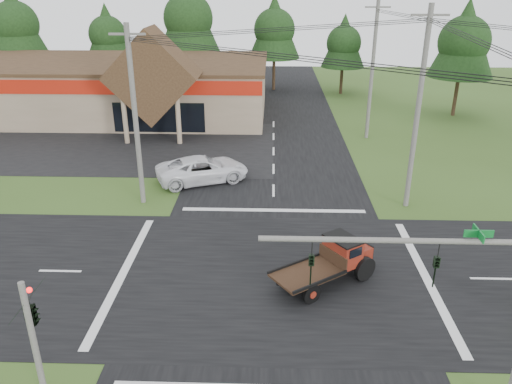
{
  "coord_description": "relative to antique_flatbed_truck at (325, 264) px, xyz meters",
  "views": [
    {
      "loc": [
        -0.17,
        -19.7,
        12.63
      ],
      "look_at": [
        -0.96,
        4.63,
        2.2
      ],
      "focal_mm": 35.0,
      "sensor_mm": 36.0,
      "label": 1
    }
  ],
  "objects": [
    {
      "name": "road_ns",
      "position": [
        -2.29,
        0.58,
        -1.02
      ],
      "size": [
        12.0,
        120.0,
        0.02
      ],
      "primitive_type": "cube",
      "color": "black",
      "rests_on": "ground"
    },
    {
      "name": "parking_apron",
      "position": [
        -16.29,
        19.58,
        -1.01
      ],
      "size": [
        28.0,
        14.0,
        0.02
      ],
      "primitive_type": "cube",
      "color": "black",
      "rests_on": "ground"
    },
    {
      "name": "antique_flatbed_truck",
      "position": [
        0.0,
        0.0,
        0.0
      ],
      "size": [
        5.09,
        4.38,
        2.06
      ],
      "primitive_type": null,
      "rotation": [
        0.0,
        0.0,
        -0.95
      ],
      "color": "#601E0D",
      "rests_on": "ground"
    },
    {
      "name": "utility_pole_n",
      "position": [
        5.71,
        22.58,
        4.71
      ],
      "size": [
        2.0,
        0.3,
        11.2
      ],
      "color": "#595651",
      "rests_on": "ground"
    },
    {
      "name": "tree_side_ne",
      "position": [
        15.71,
        30.58,
        6.35
      ],
      "size": [
        6.16,
        6.16,
        11.11
      ],
      "color": "#332316",
      "rests_on": "ground"
    },
    {
      "name": "tree_row_a",
      "position": [
        -32.29,
        40.58,
        7.02
      ],
      "size": [
        6.72,
        6.72,
        12.12
      ],
      "color": "#332316",
      "rests_on": "ground"
    },
    {
      "name": "cvs_building",
      "position": [
        -17.99,
        30.15,
        1.75
      ],
      "size": [
        30.4,
        18.2,
        9.19
      ],
      "color": "#8B765E",
      "rests_on": "ground"
    },
    {
      "name": "ground",
      "position": [
        -2.29,
        0.58,
        -1.03
      ],
      "size": [
        120.0,
        120.0,
        0.0
      ],
      "primitive_type": "plane",
      "color": "#354F1C",
      "rests_on": "ground"
    },
    {
      "name": "traffic_signal_mast",
      "position": [
        3.53,
        -6.92,
        3.4
      ],
      "size": [
        8.12,
        0.24,
        7.0
      ],
      "color": "#595651",
      "rests_on": "ground"
    },
    {
      "name": "traffic_signal_corner",
      "position": [
        -9.79,
        -6.75,
        2.5
      ],
      "size": [
        0.53,
        2.48,
        4.4
      ],
      "color": "#595651",
      "rests_on": "ground"
    },
    {
      "name": "tree_row_e",
      "position": [
        5.71,
        40.58,
        5.01
      ],
      "size": [
        5.04,
        5.04,
        9.09
      ],
      "color": "#332316",
      "rests_on": "ground"
    },
    {
      "name": "white_pickup",
      "position": [
        -7.07,
        12.12,
        -0.18
      ],
      "size": [
        6.74,
        4.96,
        1.7
      ],
      "primitive_type": "imported",
      "rotation": [
        0.0,
        0.0,
        1.96
      ],
      "color": "white",
      "rests_on": "ground"
    },
    {
      "name": "utility_pole_ne",
      "position": [
        5.71,
        8.58,
        4.86
      ],
      "size": [
        2.0,
        0.3,
        11.5
      ],
      "color": "#595651",
      "rests_on": "ground"
    },
    {
      "name": "utility_pole_nw",
      "position": [
        -10.29,
        8.58,
        4.36
      ],
      "size": [
        2.0,
        0.3,
        10.5
      ],
      "color": "#595651",
      "rests_on": "ground"
    },
    {
      "name": "road_ew",
      "position": [
        -2.29,
        0.58,
        -1.02
      ],
      "size": [
        120.0,
        12.0,
        0.02
      ],
      "primitive_type": "cube",
      "color": "black",
      "rests_on": "ground"
    },
    {
      "name": "tree_row_b",
      "position": [
        -22.29,
        42.58,
        5.68
      ],
      "size": [
        5.6,
        5.6,
        10.1
      ],
      "color": "#332316",
      "rests_on": "ground"
    },
    {
      "name": "tree_row_c",
      "position": [
        -12.29,
        41.58,
        7.69
      ],
      "size": [
        7.28,
        7.28,
        13.13
      ],
      "color": "#332316",
      "rests_on": "ground"
    },
    {
      "name": "tree_row_d",
      "position": [
        -2.29,
        42.58,
        6.35
      ],
      "size": [
        6.16,
        6.16,
        11.11
      ],
      "color": "#332316",
      "rests_on": "ground"
    }
  ]
}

